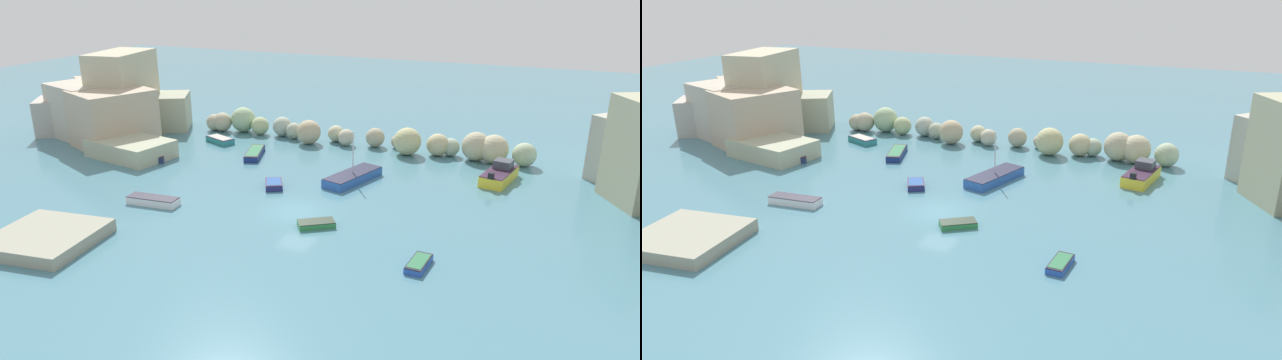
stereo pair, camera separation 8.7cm
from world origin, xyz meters
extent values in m
plane|color=teal|center=(0.00, 0.00, 0.00)|extent=(160.00, 160.00, 0.00)
cube|color=#B2AAA0|center=(-33.21, 10.24, 1.89)|extent=(6.46, 6.37, 3.78)
cube|color=#B6A78D|center=(-29.77, 15.12, 2.79)|extent=(9.07, 9.50, 5.57)
cube|color=#AAA29A|center=(-30.98, 16.95, 1.39)|extent=(7.78, 6.58, 2.78)
cube|color=#A6A88C|center=(-25.53, 15.41, 1.93)|extent=(10.07, 8.50, 3.87)
cube|color=tan|center=(-24.49, 8.74, 2.81)|extent=(8.39, 8.86, 5.62)
cube|color=#BBB394|center=(-26.66, 13.05, 4.39)|extent=(5.68, 8.19, 8.78)
cube|color=#ACB091|center=(-20.27, 6.05, 0.85)|extent=(8.41, 6.09, 1.70)
cube|color=#BAAE9D|center=(-29.57, 10.06, 2.85)|extent=(7.94, 7.11, 5.70)
sphere|color=#B5AD8F|center=(-18.42, 17.66, 0.91)|extent=(1.81, 1.81, 1.81)
sphere|color=#B6AF8E|center=(-17.39, 17.67, 1.05)|extent=(2.09, 2.09, 2.09)
sphere|color=#9FBB8D|center=(-15.21, 18.49, 1.35)|extent=(2.70, 2.70, 2.70)
sphere|color=#AEBC85|center=(-12.89, 18.08, 0.96)|extent=(1.93, 1.93, 1.93)
sphere|color=#A7B19E|center=(-10.42, 18.54, 1.04)|extent=(2.07, 2.07, 2.07)
sphere|color=#A1AB90|center=(-8.79, 17.99, 0.85)|extent=(1.71, 1.71, 1.71)
sphere|color=tan|center=(-6.56, 16.92, 1.23)|extent=(2.45, 2.45, 2.45)
sphere|color=#BDBB95|center=(-4.28, 18.70, 0.86)|extent=(1.71, 1.71, 1.71)
sphere|color=#B8B499|center=(-2.80, 17.78, 0.84)|extent=(1.68, 1.68, 1.68)
sphere|color=tan|center=(0.04, 18.50, 0.96)|extent=(1.92, 1.92, 1.92)
sphere|color=#B4A98D|center=(2.25, 18.98, 0.67)|extent=(1.33, 1.33, 1.33)
sphere|color=#BBB882|center=(3.72, 17.12, 1.33)|extent=(2.65, 2.65, 2.65)
sphere|color=#BBB286|center=(6.49, 17.99, 1.07)|extent=(2.15, 2.15, 2.15)
sphere|color=#A0B297|center=(7.64, 18.39, 0.86)|extent=(1.73, 1.73, 1.73)
sphere|color=#B0A989|center=(10.08, 17.94, 1.34)|extent=(2.69, 2.69, 2.69)
sphere|color=#BBB290|center=(11.73, 17.77, 1.32)|extent=(2.64, 2.64, 2.64)
sphere|color=#A4B894|center=(14.40, 17.85, 1.08)|extent=(2.16, 2.16, 2.16)
cube|color=#9A9985|center=(-12.56, -11.23, 0.42)|extent=(6.98, 6.98, 0.84)
cube|color=navy|center=(-3.90, 4.00, 0.22)|extent=(2.29, 2.63, 0.44)
cube|color=#2B1A31|center=(-3.90, 4.00, 0.47)|extent=(2.24, 2.58, 0.06)
cube|color=#234C93|center=(-3.90, 4.00, 0.48)|extent=(1.95, 2.24, 0.08)
cube|color=yellow|center=(12.87, 12.69, 0.45)|extent=(2.79, 5.06, 0.90)
cube|color=#321D33|center=(12.87, 12.69, 0.93)|extent=(2.73, 4.96, 0.06)
cube|color=#3F444C|center=(13.04, 13.63, 1.27)|extent=(1.65, 1.63, 0.75)
cube|color=black|center=(12.46, 10.49, 1.15)|extent=(0.50, 0.43, 0.50)
cube|color=#2B59AD|center=(1.54, 7.89, 0.35)|extent=(3.59, 6.24, 0.71)
cube|color=#1A1B32|center=(1.54, 7.89, 0.74)|extent=(3.52, 6.12, 0.06)
cylinder|color=silver|center=(1.54, 7.89, 2.52)|extent=(0.10, 0.10, 3.62)
cube|color=white|center=(-12.41, -9.99, 0.28)|extent=(3.45, 3.68, 0.56)
cube|color=#1A232F|center=(-12.41, -9.99, 0.59)|extent=(3.38, 3.60, 0.06)
cube|color=#ADA89E|center=(-12.41, -9.99, 0.60)|extent=(2.93, 3.13, 0.08)
cube|color=navy|center=(-17.49, 5.33, 0.27)|extent=(2.74, 2.06, 0.54)
cube|color=#2E1924|center=(-17.49, 5.33, 0.57)|extent=(2.68, 2.02, 0.06)
cube|color=blue|center=(10.42, -4.82, 0.18)|extent=(1.21, 2.60, 0.37)
cube|color=black|center=(10.42, -4.82, 0.40)|extent=(1.19, 2.55, 0.06)
cube|color=#2D7047|center=(10.42, -4.82, 0.41)|extent=(1.03, 2.21, 0.08)
cube|color=navy|center=(-9.55, 10.86, 0.26)|extent=(2.69, 4.58, 0.52)
cube|color=black|center=(-9.55, 10.86, 0.55)|extent=(2.63, 4.49, 0.06)
cube|color=#2D7047|center=(-9.55, 10.86, 0.56)|extent=(2.28, 3.89, 0.08)
cube|color=#318645|center=(2.45, -1.85, 0.18)|extent=(2.78, 2.45, 0.37)
cube|color=#202E1F|center=(2.45, -1.85, 0.40)|extent=(2.72, 2.40, 0.06)
cube|color=teal|center=(-15.13, 13.54, 0.26)|extent=(3.45, 2.46, 0.53)
cube|color=#1D1C31|center=(-15.13, 13.54, 0.56)|extent=(3.38, 2.42, 0.06)
cube|color=#ADA89E|center=(-15.13, 13.54, 0.57)|extent=(2.93, 2.10, 0.08)
cube|color=white|center=(-10.57, -2.96, 0.27)|extent=(4.14, 1.60, 0.55)
cube|color=#242230|center=(-10.57, -2.96, 0.58)|extent=(4.06, 1.57, 0.06)
camera|label=1|loc=(17.21, -35.56, 16.59)|focal=32.61mm
camera|label=2|loc=(17.29, -35.52, 16.59)|focal=32.61mm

